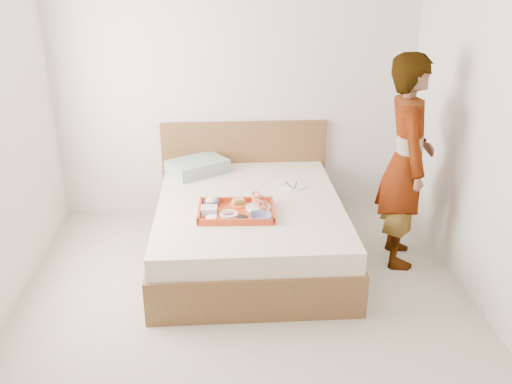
{
  "coord_description": "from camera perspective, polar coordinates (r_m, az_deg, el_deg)",
  "views": [
    {
      "loc": [
        -0.14,
        -3.31,
        2.43
      ],
      "look_at": [
        0.13,
        0.9,
        0.65
      ],
      "focal_mm": 38.78,
      "sensor_mm": 36.0,
      "label": 1
    }
  ],
  "objects": [
    {
      "name": "tray",
      "position": [
        4.46,
        -2.06,
        -1.95
      ],
      "size": [
        0.63,
        0.47,
        0.06
      ],
      "primitive_type": "cube",
      "rotation": [
        0.0,
        0.0,
        -0.04
      ],
      "color": "#C54218",
      "rests_on": "bed"
    },
    {
      "name": "bed",
      "position": [
        4.83,
        -0.67,
        -3.76
      ],
      "size": [
        1.65,
        2.0,
        0.53
      ],
      "primitive_type": "cube",
      "color": "brown",
      "rests_on": "ground"
    },
    {
      "name": "plastic_tub",
      "position": [
        4.45,
        -4.85,
        -1.87
      ],
      "size": [
        0.13,
        0.11,
        0.06
      ],
      "primitive_type": "cube",
      "rotation": [
        0.0,
        0.0,
        -0.04
      ],
      "color": "silver",
      "rests_on": "tray"
    },
    {
      "name": "bread_plate",
      "position": [
        4.59,
        -1.77,
        -1.28
      ],
      "size": [
        0.15,
        0.15,
        0.01
      ],
      "primitive_type": "cylinder",
      "rotation": [
        0.0,
        0.0,
        -0.04
      ],
      "color": "orange",
      "rests_on": "tray"
    },
    {
      "name": "prawn_plate",
      "position": [
        4.52,
        0.27,
        -1.62
      ],
      "size": [
        0.22,
        0.22,
        0.01
      ],
      "primitive_type": "cylinder",
      "rotation": [
        0.0,
        0.0,
        -0.04
      ],
      "color": "white",
      "rests_on": "tray"
    },
    {
      "name": "sauce_dish",
      "position": [
        4.31,
        -1.41,
        -2.78
      ],
      "size": [
        0.09,
        0.09,
        0.03
      ],
      "primitive_type": "cylinder",
      "rotation": [
        0.0,
        0.0,
        -0.04
      ],
      "color": "black",
      "rests_on": "tray"
    },
    {
      "name": "salad_bowl",
      "position": [
        4.59,
        -4.61,
        -1.13
      ],
      "size": [
        0.14,
        0.14,
        0.04
      ],
      "primitive_type": "imported",
      "rotation": [
        0.0,
        0.0,
        -0.04
      ],
      "color": "#1A2346",
      "rests_on": "tray"
    },
    {
      "name": "person",
      "position": [
        4.7,
        15.23,
        2.98
      ],
      "size": [
        0.51,
        0.7,
        1.79
      ],
      "primitive_type": "imported",
      "rotation": [
        0.0,
        0.0,
        1.43
      ],
      "color": "white",
      "rests_on": "ground"
    },
    {
      "name": "pillow",
      "position": [
        5.33,
        -6.04,
        2.63
      ],
      "size": [
        0.64,
        0.59,
        0.13
      ],
      "primitive_type": "cube",
      "rotation": [
        0.0,
        0.0,
        0.56
      ],
      "color": "#A4B1A0",
      "rests_on": "bed"
    },
    {
      "name": "navy_bowl_big",
      "position": [
        4.33,
        0.5,
        -2.57
      ],
      "size": [
        0.18,
        0.18,
        0.04
      ],
      "primitive_type": "imported",
      "rotation": [
        0.0,
        0.0,
        -0.04
      ],
      "color": "#1A2346",
      "rests_on": "tray"
    },
    {
      "name": "wall_front",
      "position": [
        1.74,
        2.1,
        -17.88
      ],
      "size": [
        3.5,
        0.01,
        2.6
      ],
      "primitive_type": "cube",
      "color": "silver",
      "rests_on": "ground"
    },
    {
      "name": "ground",
      "position": [
        4.11,
        -0.98,
        -13.4
      ],
      "size": [
        3.5,
        4.0,
        0.01
      ],
      "primitive_type": "cube",
      "color": "beige",
      "rests_on": "ground"
    },
    {
      "name": "meat_plate",
      "position": [
        4.42,
        -2.85,
        -2.26
      ],
      "size": [
        0.16,
        0.16,
        0.01
      ],
      "primitive_type": "cylinder",
      "rotation": [
        0.0,
        0.0,
        -0.04
      ],
      "color": "white",
      "rests_on": "tray"
    },
    {
      "name": "headboard",
      "position": [
        5.63,
        -1.21,
        2.58
      ],
      "size": [
        1.65,
        0.06,
        0.95
      ],
      "primitive_type": "cube",
      "color": "brown",
      "rests_on": "ground"
    },
    {
      "name": "dinner_plate",
      "position": [
        5.01,
        3.76,
        0.61
      ],
      "size": [
        0.25,
        0.25,
        0.01
      ],
      "primitive_type": "cylinder",
      "rotation": [
        0.0,
        0.0,
        -0.05
      ],
      "color": "white",
      "rests_on": "bed"
    },
    {
      "name": "wall_back",
      "position": [
        5.43,
        -2.11,
        10.87
      ],
      "size": [
        3.5,
        0.01,
        2.6
      ],
      "primitive_type": "cube",
      "color": "silver",
      "rests_on": "ground"
    },
    {
      "name": "cheese_round",
      "position": [
        4.33,
        -4.64,
        -2.75
      ],
      "size": [
        0.09,
        0.09,
        0.03
      ],
      "primitive_type": "cylinder",
      "rotation": [
        0.0,
        0.0,
        -0.04
      ],
      "color": "white",
      "rests_on": "tray"
    }
  ]
}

